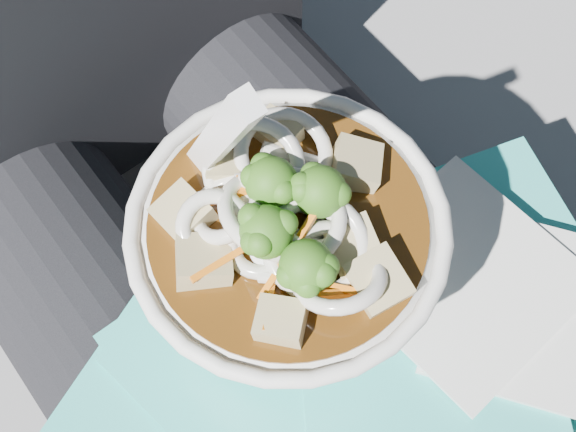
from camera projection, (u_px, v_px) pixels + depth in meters
stone_ledge at (222, 334)px, 0.90m from camera, size 1.06×0.63×0.48m
lap at (311, 363)px, 0.57m from camera, size 0.34×0.48×0.14m
person_body at (234, 257)px, 0.58m from camera, size 0.34×0.94×1.02m
plastic_bag at (339, 355)px, 0.49m from camera, size 0.39×0.30×0.01m
napkins at (500, 295)px, 0.50m from camera, size 0.17×0.19×0.01m
udon_bowl at (287, 250)px, 0.45m from camera, size 0.21×0.21×0.21m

